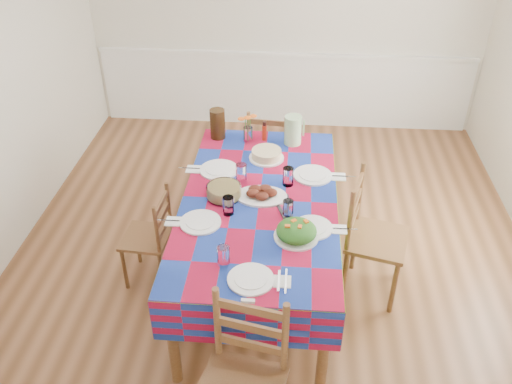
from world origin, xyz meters
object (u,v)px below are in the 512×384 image
green_pitcher (293,130)px  meat_platter (261,194)px  dining_table (259,210)px  tea_pitcher (218,124)px  chair_left (151,238)px  chair_near (243,382)px  chair_right (371,238)px  chair_far (269,151)px

green_pitcher → meat_platter: bearing=-104.1°
dining_table → meat_platter: size_ratio=5.58×
green_pitcher → tea_pitcher: bearing=175.5°
chair_left → green_pitcher: bearing=132.7°
dining_table → meat_platter: 0.13m
chair_near → chair_right: chair_near is taller
chair_near → green_pitcher: bearing=96.8°
dining_table → chair_far: chair_far is taller
meat_platter → green_pitcher: bearing=75.9°
green_pitcher → chair_left: size_ratio=0.30×
green_pitcher → chair_left: bearing=-141.2°
dining_table → chair_left: chair_left is taller
green_pitcher → chair_far: (-0.23, 0.48, -0.50)m
meat_platter → chair_far: size_ratio=0.41×
dining_table → tea_pitcher: tea_pitcher is taller
meat_platter → dining_table: bearing=-108.0°
meat_platter → chair_near: size_ratio=0.37×
dining_table → meat_platter: bearing=72.0°
chair_far → chair_right: (0.86, -1.34, 0.06)m
meat_platter → chair_right: bearing=-1.4°
chair_left → chair_right: size_ratio=0.81×
dining_table → chair_right: size_ratio=2.05×
meat_platter → green_pitcher: 0.87m
meat_platter → tea_pitcher: (-0.45, 0.89, 0.10)m
green_pitcher → chair_far: bearing=115.0°
meat_platter → chair_right: 0.91m
tea_pitcher → green_pitcher: bearing=-4.5°
dining_table → chair_far: (-0.00, 1.35, -0.28)m
dining_table → green_pitcher: 0.92m
chair_far → chair_left: (-0.86, -1.36, -0.04)m
green_pitcher → dining_table: bearing=-104.3°
dining_table → green_pitcher: green_pitcher is taller
tea_pitcher → chair_right: tea_pitcher is taller
dining_table → meat_platter: (0.01, 0.03, 0.12)m
meat_platter → chair_near: (-0.00, -1.38, -0.34)m
green_pitcher → chair_near: size_ratio=0.24×
dining_table → tea_pitcher: (-0.44, 0.92, 0.23)m
green_pitcher → tea_pitcher: size_ratio=0.96×
tea_pitcher → chair_far: (0.43, 0.43, -0.51)m
green_pitcher → chair_left: (-1.08, -0.87, -0.55)m
chair_near → chair_right: bearing=70.4°
chair_far → green_pitcher: bearing=121.6°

